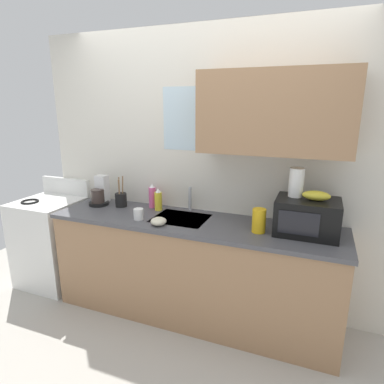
# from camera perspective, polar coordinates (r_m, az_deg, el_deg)

# --- Properties ---
(kitchen_wall_assembly) EXTENTS (3.26, 0.42, 2.50)m
(kitchen_wall_assembly) POSITION_cam_1_polar(r_m,az_deg,el_deg) (2.89, 4.65, 5.44)
(kitchen_wall_assembly) COLOR silver
(kitchen_wall_assembly) RESTS_ON ground
(counter_unit) EXTENTS (2.49, 0.63, 0.90)m
(counter_unit) POSITION_cam_1_polar(r_m,az_deg,el_deg) (2.95, -0.04, -13.08)
(counter_unit) COLOR #9E7551
(counter_unit) RESTS_ON ground
(sink_faucet) EXTENTS (0.03, 0.03, 0.22)m
(sink_faucet) POSITION_cam_1_polar(r_m,az_deg,el_deg) (2.99, -0.35, -1.23)
(sink_faucet) COLOR #B2B5BA
(sink_faucet) RESTS_ON counter_unit
(stove_range) EXTENTS (0.60, 0.60, 1.08)m
(stove_range) POSITION_cam_1_polar(r_m,az_deg,el_deg) (3.78, -23.26, -7.86)
(stove_range) COLOR white
(stove_range) RESTS_ON ground
(microwave) EXTENTS (0.46, 0.35, 0.27)m
(microwave) POSITION_cam_1_polar(r_m,az_deg,el_deg) (2.60, 19.44, -4.10)
(microwave) COLOR black
(microwave) RESTS_ON counter_unit
(banana_bunch) EXTENTS (0.20, 0.11, 0.07)m
(banana_bunch) POSITION_cam_1_polar(r_m,az_deg,el_deg) (2.55, 20.90, -0.58)
(banana_bunch) COLOR gold
(banana_bunch) RESTS_ON microwave
(paper_towel_roll) EXTENTS (0.11, 0.11, 0.22)m
(paper_towel_roll) POSITION_cam_1_polar(r_m,az_deg,el_deg) (2.59, 17.77, 1.61)
(paper_towel_roll) COLOR white
(paper_towel_roll) RESTS_ON microwave
(coffee_maker) EXTENTS (0.19, 0.21, 0.28)m
(coffee_maker) POSITION_cam_1_polar(r_m,az_deg,el_deg) (3.31, -15.77, -0.31)
(coffee_maker) COLOR black
(coffee_maker) RESTS_ON counter_unit
(dish_soap_bottle_yellow) EXTENTS (0.07, 0.07, 0.21)m
(dish_soap_bottle_yellow) POSITION_cam_1_polar(r_m,az_deg,el_deg) (3.02, -5.91, -1.41)
(dish_soap_bottle_yellow) COLOR yellow
(dish_soap_bottle_yellow) RESTS_ON counter_unit
(dish_soap_bottle_pink) EXTENTS (0.07, 0.07, 0.23)m
(dish_soap_bottle_pink) POSITION_cam_1_polar(r_m,az_deg,el_deg) (3.11, -6.94, -0.76)
(dish_soap_bottle_pink) COLOR #E55999
(dish_soap_bottle_pink) RESTS_ON counter_unit
(cereal_canister) EXTENTS (0.10, 0.10, 0.18)m
(cereal_canister) POSITION_cam_1_polar(r_m,az_deg,el_deg) (2.55, 11.61, -4.91)
(cereal_canister) COLOR gold
(cereal_canister) RESTS_ON counter_unit
(mug_white) EXTENTS (0.08, 0.08, 0.09)m
(mug_white) POSITION_cam_1_polar(r_m,az_deg,el_deg) (2.82, -9.32, -3.83)
(mug_white) COLOR white
(mug_white) RESTS_ON counter_unit
(utensil_crock) EXTENTS (0.11, 0.11, 0.30)m
(utensil_crock) POSITION_cam_1_polar(r_m,az_deg,el_deg) (3.20, -12.30, -1.25)
(utensil_crock) COLOR black
(utensil_crock) RESTS_ON counter_unit
(small_bowl) EXTENTS (0.13, 0.13, 0.06)m
(small_bowl) POSITION_cam_1_polar(r_m,az_deg,el_deg) (2.67, -5.88, -5.12)
(small_bowl) COLOR beige
(small_bowl) RESTS_ON counter_unit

